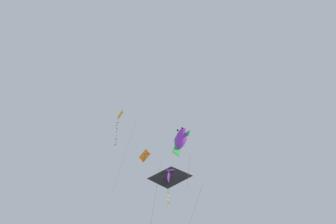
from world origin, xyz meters
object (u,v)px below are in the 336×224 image
kite_delta_upper_right (169,177)px  kite_diamond_near_left (120,117)px  kite_fish_highest (181,138)px  kite_diamond_mid_left (145,158)px

kite_delta_upper_right → kite_diamond_near_left: kite_diamond_near_left is taller
kite_delta_upper_right → kite_fish_highest: (0.35, 0.86, 2.99)m
kite_diamond_mid_left → kite_delta_upper_right: 3.37m
kite_delta_upper_right → kite_diamond_near_left: 11.55m
kite_diamond_mid_left → kite_fish_highest: 3.65m
kite_diamond_mid_left → kite_fish_highest: kite_fish_highest is taller
kite_diamond_mid_left → kite_fish_highest: (2.48, 2.49, 0.95)m
kite_delta_upper_right → kite_diamond_near_left: size_ratio=0.84×
kite_diamond_mid_left → kite_delta_upper_right: size_ratio=1.28×
kite_delta_upper_right → kite_fish_highest: bearing=-177.5°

